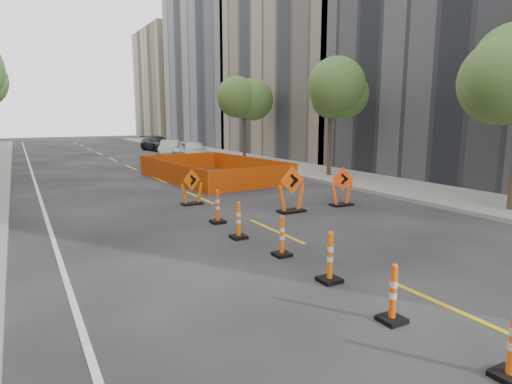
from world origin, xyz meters
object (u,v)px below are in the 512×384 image
chevron_sign_right (342,187)px  parked_car_far (157,143)px  channelizer_4 (282,236)px  chevron_sign_center (291,189)px  parked_car_mid (170,148)px  chevron_sign_left (192,187)px  channelizer_2 (393,293)px  channelizer_3 (330,257)px  channelizer_5 (239,220)px  channelizer_6 (218,206)px  parked_car_near (192,151)px

chevron_sign_right → parked_car_far: 29.20m
channelizer_4 → parked_car_far: parked_car_far is taller
chevron_sign_center → parked_car_far: 29.40m
parked_car_mid → parked_car_far: (0.88, 6.69, 0.02)m
chevron_sign_left → parked_car_mid: size_ratio=0.33×
chevron_sign_left → parked_car_mid: same height
channelizer_2 → parked_car_far: (6.87, 36.79, 0.20)m
channelizer_3 → chevron_sign_left: bearing=87.8°
channelizer_5 → parked_car_mid: bearing=76.3°
channelizer_4 → channelizer_2: bearing=-93.7°
chevron_sign_left → chevron_sign_center: (2.59, -2.96, 0.13)m
channelizer_6 → parked_car_mid: size_ratio=0.26×
channelizer_5 → channelizer_6: 1.88m
chevron_sign_left → parked_car_far: size_ratio=0.28×
parked_car_near → parked_car_far: (0.81, 11.72, -0.10)m
parked_car_far → channelizer_2: bearing=-108.6°
channelizer_3 → chevron_sign_right: (5.21, 5.76, 0.19)m
channelizer_2 → channelizer_4: 3.74m
chevron_sign_center → chevron_sign_right: 2.28m
channelizer_2 → channelizer_6: bearing=88.4°
chevron_sign_left → chevron_sign_right: chevron_sign_right is taller
channelizer_6 → parked_car_mid: (5.78, 22.64, 0.14)m
channelizer_4 → chevron_sign_left: size_ratio=0.74×
channelizer_2 → channelizer_6: channelizer_6 is taller
parked_car_near → parked_car_far: bearing=86.5°
chevron_sign_center → channelizer_4: bearing=-125.9°
channelizer_4 → chevron_sign_right: size_ratio=0.69×
channelizer_4 → channelizer_3: bearing=-91.3°
chevron_sign_left → parked_car_far: 26.96m
channelizer_4 → chevron_sign_center: (2.89, 3.90, 0.31)m
channelizer_6 → parked_car_far: size_ratio=0.22×
chevron_sign_right → parked_car_near: bearing=103.3°
parked_car_mid → chevron_sign_center: bearing=-72.3°
channelizer_3 → channelizer_5: size_ratio=1.02×
channelizer_3 → parked_car_far: size_ratio=0.22×
chevron_sign_right → channelizer_6: bearing=-162.7°
channelizer_3 → chevron_sign_center: bearing=63.1°
channelizer_5 → chevron_sign_right: bearing=20.6°
parked_car_mid → channelizer_3: bearing=-76.6°
channelizer_6 → chevron_sign_right: bearing=1.8°
channelizer_3 → parked_car_near: bearing=75.8°
parked_car_near → parked_car_mid: 5.03m
channelizer_5 → parked_car_far: parked_car_far is taller
channelizer_3 → chevron_sign_left: chevron_sign_left is taller
parked_car_near → parked_car_mid: bearing=91.3°
chevron_sign_left → parked_car_far: bearing=56.1°
channelizer_2 → channelizer_4: size_ratio=1.00×
chevron_sign_center → chevron_sign_right: size_ratio=1.11×
channelizer_4 → parked_car_near: bearing=74.8°
chevron_sign_right → parked_car_mid: size_ratio=0.35×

